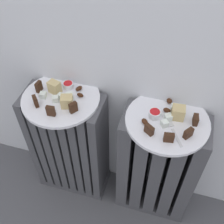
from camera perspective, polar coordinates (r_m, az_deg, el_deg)
radiator_left at (r=1.23m, az=-8.72°, el=-7.06°), size 0.32×0.16×0.57m
radiator_right at (r=1.17m, az=9.28°, el=-11.32°), size 0.32×0.16×0.57m
plate_left at (r=1.01m, az=-10.56°, el=2.77°), size 0.28×0.28×0.01m
plate_right at (r=0.94m, az=11.38°, el=-1.82°), size 0.28×0.28×0.01m
dark_cake_slice_left_0 at (r=1.04m, az=-14.95°, el=5.10°), size 0.02×0.03×0.04m
dark_cake_slice_left_1 at (r=0.98m, az=-15.59°, el=2.17°), size 0.03×0.03×0.04m
dark_cake_slice_left_2 at (r=0.94m, az=-12.60°, el=0.21°), size 0.03×0.01×0.04m
dark_cake_slice_left_3 at (r=0.94m, az=-8.04°, el=0.94°), size 0.03×0.03×0.04m
marble_cake_slice_left_0 at (r=0.96m, az=-9.36°, el=2.16°), size 0.05×0.05×0.04m
marble_cake_slice_left_1 at (r=1.02m, az=-11.84°, el=5.06°), size 0.05×0.04×0.05m
turkish_delight_left_0 at (r=1.00m, az=-10.63°, el=3.31°), size 0.02×0.02×0.02m
turkish_delight_left_1 at (r=1.01m, az=-14.13°, el=3.40°), size 0.02×0.02×0.02m
turkish_delight_left_2 at (r=0.99m, az=-8.70°, el=3.29°), size 0.03×0.03×0.02m
turkish_delight_left_3 at (r=0.99m, az=-11.66°, el=2.68°), size 0.03×0.03×0.02m
medjool_date_left_0 at (r=0.99m, az=-6.61°, el=3.50°), size 0.03×0.02×0.02m
medjool_date_left_1 at (r=1.02m, az=-6.89°, el=4.87°), size 0.03×0.03×0.02m
jam_bowl_left at (r=1.04m, az=-9.09°, el=5.56°), size 0.04×0.04×0.02m
dark_cake_slice_right_0 at (r=0.87m, az=7.72°, el=-3.66°), size 0.03×0.03×0.03m
dark_cake_slice_right_1 at (r=0.87m, az=11.71°, el=-5.22°), size 0.03×0.02×0.03m
dark_cake_slice_right_2 at (r=0.89m, az=15.56°, el=-4.27°), size 0.03×0.03×0.03m
dark_cake_slice_right_3 at (r=0.93m, az=16.95°, el=-1.56°), size 0.02×0.03×0.03m
marble_cake_slice_right_0 at (r=0.93m, az=13.56°, el=-0.13°), size 0.05×0.04×0.05m
turkish_delight_right_0 at (r=0.96m, az=12.73°, el=0.85°), size 0.02×0.02×0.02m
turkish_delight_right_1 at (r=0.93m, az=11.54°, el=-1.11°), size 0.03×0.03×0.02m
turkish_delight_right_2 at (r=0.91m, az=10.83°, el=-2.37°), size 0.03×0.03×0.02m
medjool_date_right_0 at (r=0.91m, az=6.79°, el=-1.96°), size 0.03×0.03×0.01m
medjool_date_right_1 at (r=0.99m, az=11.82°, el=2.30°), size 0.03×0.03×0.02m
medjool_date_right_2 at (r=0.95m, az=11.32°, el=0.35°), size 0.03×0.02×0.02m
jam_bowl_right at (r=0.93m, az=8.83°, el=-0.35°), size 0.04×0.04×0.02m
fork at (r=0.90m, az=12.70°, el=-4.01°), size 0.07×0.10×0.00m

